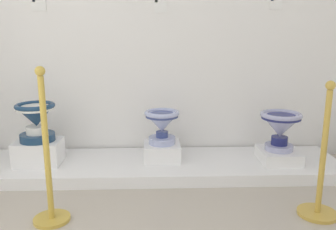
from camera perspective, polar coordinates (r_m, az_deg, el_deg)
wall_back at (r=3.50m, az=-1.49°, el=17.45°), size 4.09×0.06×3.02m
display_platform at (r=3.28m, az=-1.25°, el=-8.22°), size 3.28×0.76×0.10m
plinth_block_central_ornate at (r=3.37m, az=-20.16°, el=-5.65°), size 0.39×0.30×0.21m
antique_toilet_central_ornate at (r=3.29m, az=-20.58°, el=-0.50°), size 0.34×0.34×0.34m
plinth_block_rightmost at (r=3.29m, az=-0.97°, el=-5.85°), size 0.33×0.33×0.15m
antique_toilet_rightmost at (r=3.21m, az=-0.99°, el=-1.27°), size 0.32×0.32×0.31m
plinth_block_squat_floral at (r=3.39m, az=17.39°, el=-6.24°), size 0.34×0.38×0.11m
antique_toilet_squat_floral at (r=3.31m, az=17.72°, el=-1.65°), size 0.37×0.37×0.35m
info_placard_first at (r=3.63m, az=-20.21°, el=16.45°), size 0.13×0.01×0.11m
info_placard_second at (r=3.46m, az=-1.26°, el=17.31°), size 0.12×0.01×0.13m
info_placard_third at (r=3.65m, az=17.03°, el=16.89°), size 0.12×0.01×0.11m
stanchion_post_near_left at (r=2.49m, az=-18.76°, el=-9.28°), size 0.25×0.25×1.05m
stanchion_post_near_right at (r=2.67m, az=23.45°, el=-9.67°), size 0.27×0.27×0.95m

